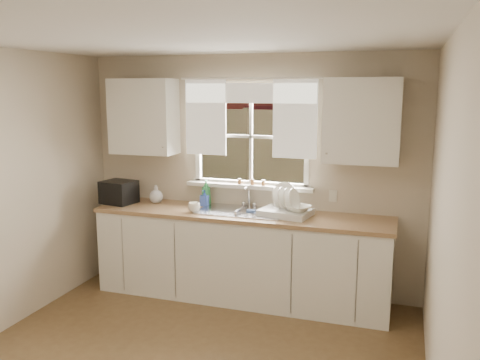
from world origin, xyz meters
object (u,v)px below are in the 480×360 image
(soap_bottle_a, at_px, (206,193))
(dish_rack, at_px, (286,209))
(black_appliance, at_px, (119,192))
(cup, at_px, (194,207))

(soap_bottle_a, bearing_deg, dish_rack, -34.38)
(black_appliance, bearing_deg, dish_rack, 10.71)
(soap_bottle_a, relative_size, black_appliance, 0.81)
(dish_rack, distance_m, cup, 0.93)
(dish_rack, bearing_deg, soap_bottle_a, 169.09)
(cup, bearing_deg, dish_rack, -6.26)
(soap_bottle_a, bearing_deg, cup, -113.47)
(soap_bottle_a, bearing_deg, black_appliance, 169.36)
(dish_rack, xyz_separation_m, black_appliance, (-1.86, -0.04, 0.06))
(dish_rack, height_order, soap_bottle_a, dish_rack)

